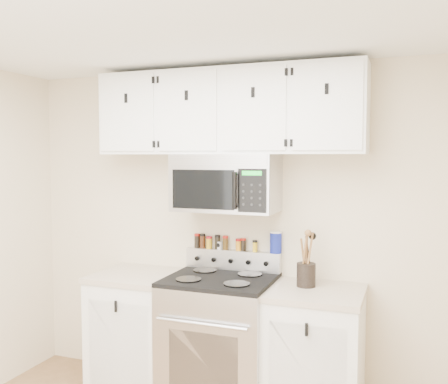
% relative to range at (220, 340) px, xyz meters
% --- Properties ---
extents(back_wall, '(3.50, 0.01, 2.50)m').
position_rel_range_xyz_m(back_wall, '(0.00, 0.32, 0.76)').
color(back_wall, beige).
rests_on(back_wall, floor).
extents(ceiling, '(3.50, 3.50, 0.01)m').
position_rel_range_xyz_m(ceiling, '(0.00, -1.43, 2.01)').
color(ceiling, white).
rests_on(ceiling, back_wall).
extents(range, '(0.76, 0.65, 1.10)m').
position_rel_range_xyz_m(range, '(0.00, 0.00, 0.00)').
color(range, '#B7B7BA').
rests_on(range, floor).
extents(base_cabinet_left, '(0.64, 0.62, 0.92)m').
position_rel_range_xyz_m(base_cabinet_left, '(-0.69, 0.02, -0.03)').
color(base_cabinet_left, white).
rests_on(base_cabinet_left, floor).
extents(base_cabinet_right, '(0.64, 0.62, 0.92)m').
position_rel_range_xyz_m(base_cabinet_right, '(0.69, 0.02, -0.03)').
color(base_cabinet_right, white).
rests_on(base_cabinet_right, floor).
extents(microwave, '(0.76, 0.44, 0.42)m').
position_rel_range_xyz_m(microwave, '(0.00, 0.13, 1.14)').
color(microwave, '#9E9EA3').
rests_on(microwave, back_wall).
extents(upper_cabinets, '(2.00, 0.35, 0.62)m').
position_rel_range_xyz_m(upper_cabinets, '(-0.00, 0.15, 1.66)').
color(upper_cabinets, white).
rests_on(upper_cabinets, back_wall).
extents(utensil_crock, '(0.13, 0.13, 0.38)m').
position_rel_range_xyz_m(utensil_crock, '(0.61, 0.08, 0.53)').
color(utensil_crock, black).
rests_on(utensil_crock, base_cabinet_right).
extents(kitchen_timer, '(0.06, 0.06, 0.06)m').
position_rel_range_xyz_m(kitchen_timer, '(-0.11, 0.28, 0.64)').
color(kitchen_timer, silver).
rests_on(kitchen_timer, range).
extents(salt_canister, '(0.09, 0.09, 0.16)m').
position_rel_range_xyz_m(salt_canister, '(0.34, 0.28, 0.70)').
color(salt_canister, navy).
rests_on(salt_canister, range).
extents(spice_jar_0, '(0.05, 0.05, 0.11)m').
position_rel_range_xyz_m(spice_jar_0, '(-0.30, 0.28, 0.67)').
color(spice_jar_0, black).
rests_on(spice_jar_0, range).
extents(spice_jar_1, '(0.04, 0.04, 0.11)m').
position_rel_range_xyz_m(spice_jar_1, '(-0.26, 0.28, 0.67)').
color(spice_jar_1, '#41200F').
rests_on(spice_jar_1, range).
extents(spice_jar_2, '(0.05, 0.05, 0.10)m').
position_rel_range_xyz_m(spice_jar_2, '(-0.20, 0.28, 0.66)').
color(spice_jar_2, gold).
rests_on(spice_jar_2, range).
extents(spice_jar_3, '(0.04, 0.04, 0.11)m').
position_rel_range_xyz_m(spice_jar_3, '(-0.13, 0.28, 0.67)').
color(spice_jar_3, black).
rests_on(spice_jar_3, range).
extents(spice_jar_4, '(0.04, 0.04, 0.11)m').
position_rel_range_xyz_m(spice_jar_4, '(-0.06, 0.28, 0.67)').
color(spice_jar_4, '#453010').
rests_on(spice_jar_4, range).
extents(spice_jar_5, '(0.05, 0.05, 0.09)m').
position_rel_range_xyz_m(spice_jar_5, '(0.05, 0.28, 0.66)').
color(spice_jar_5, orange).
rests_on(spice_jar_5, range).
extents(spice_jar_6, '(0.04, 0.04, 0.10)m').
position_rel_range_xyz_m(spice_jar_6, '(0.08, 0.28, 0.66)').
color(spice_jar_6, black).
rests_on(spice_jar_6, range).
extents(spice_jar_7, '(0.04, 0.04, 0.09)m').
position_rel_range_xyz_m(spice_jar_7, '(0.18, 0.28, 0.66)').
color(spice_jar_7, yellow).
rests_on(spice_jar_7, range).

